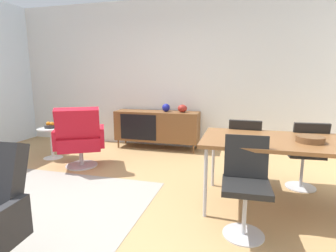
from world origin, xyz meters
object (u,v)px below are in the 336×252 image
object	(u,v)px
dining_table	(282,143)
dining_chair_front_left	(246,182)
vase_sculptural_dark	(166,108)
sideboard	(157,126)
lounge_chair_red	(80,137)
wooden_bowl_on_table	(310,139)
side_table_round	(52,139)
fruit_bowl	(51,126)
dining_chair_back_left	(244,149)
vase_cobalt	(182,108)
dining_chair_back_right	(305,153)

from	to	relation	value
dining_table	dining_chair_front_left	size ratio (longest dim) A/B	1.87
dining_chair_front_left	dining_table	bearing A→B (deg)	57.78
vase_sculptural_dark	dining_chair_front_left	world-z (taller)	vase_sculptural_dark
sideboard	lounge_chair_red	world-z (taller)	lounge_chair_red
wooden_bowl_on_table	side_table_round	distance (m)	3.86
side_table_round	dining_table	bearing A→B (deg)	-14.08
sideboard	dining_chair_front_left	size ratio (longest dim) A/B	1.87
vase_sculptural_dark	fruit_bowl	world-z (taller)	vase_sculptural_dark
vase_sculptural_dark	fruit_bowl	xyz separation A→B (m)	(-1.72, -1.05, -0.24)
lounge_chair_red	dining_chair_back_left	bearing A→B (deg)	-0.25
vase_cobalt	dining_chair_back_left	xyz separation A→B (m)	(1.10, -1.37, -0.32)
fruit_bowl	dining_chair_back_right	bearing A→B (deg)	-4.65
dining_table	dining_chair_back_left	xyz separation A→B (m)	(-0.35, 0.56, -0.23)
dining_chair_front_left	side_table_round	xyz separation A→B (m)	(-3.13, 1.43, -0.15)
wooden_bowl_on_table	side_table_round	size ratio (longest dim) A/B	0.50
vase_cobalt	vase_sculptural_dark	bearing A→B (deg)	180.00
vase_sculptural_dark	dining_chair_back_left	bearing A→B (deg)	-44.14
dining_chair_back_right	lounge_chair_red	world-z (taller)	lounge_chair_red
vase_sculptural_dark	wooden_bowl_on_table	size ratio (longest dim) A/B	0.58
lounge_chair_red	fruit_bowl	distance (m)	0.81
vase_sculptural_dark	side_table_round	distance (m)	2.07
vase_sculptural_dark	wooden_bowl_on_table	bearing A→B (deg)	-44.72
dining_table	side_table_round	world-z (taller)	dining_table
lounge_chair_red	fruit_bowl	world-z (taller)	lounge_chair_red
dining_table	dining_chair_back_right	world-z (taller)	dining_chair_back_right
sideboard	vase_sculptural_dark	distance (m)	0.40
wooden_bowl_on_table	fruit_bowl	distance (m)	3.84
sideboard	dining_chair_back_left	distance (m)	2.10
lounge_chair_red	fruit_bowl	size ratio (longest dim) A/B	4.73
wooden_bowl_on_table	fruit_bowl	bearing A→B (deg)	166.00
vase_sculptural_dark	lounge_chair_red	bearing A→B (deg)	-125.65
vase_cobalt	vase_sculptural_dark	world-z (taller)	vase_sculptural_dark
dining_chair_back_right	dining_chair_back_left	world-z (taller)	same
sideboard	dining_table	xyz separation A→B (m)	(1.94, -1.92, 0.26)
dining_chair_back_right	fruit_bowl	world-z (taller)	dining_chair_back_right
dining_chair_back_right	fruit_bowl	bearing A→B (deg)	175.35
dining_chair_back_right	vase_sculptural_dark	bearing A→B (deg)	147.14
vase_cobalt	dining_table	xyz separation A→B (m)	(1.45, -1.93, -0.09)
vase_sculptural_dark	dining_chair_back_right	bearing A→B (deg)	-32.86
sideboard	vase_sculptural_dark	size ratio (longest dim) A/B	10.62
vase_sculptural_dark	sideboard	bearing A→B (deg)	-179.41
wooden_bowl_on_table	dining_chair_back_left	size ratio (longest dim) A/B	0.30
vase_sculptural_dark	lounge_chair_red	xyz separation A→B (m)	(-0.97, -1.36, -0.33)
dining_chair_back_left	lounge_chair_red	world-z (taller)	lounge_chair_red
fruit_bowl	sideboard	bearing A→B (deg)	34.36
dining_chair_back_left	fruit_bowl	size ratio (longest dim) A/B	4.28
dining_chair_back_right	side_table_round	distance (m)	3.85
dining_table	side_table_round	distance (m)	3.61
dining_chair_front_left	vase_cobalt	bearing A→B (deg)	113.80
wooden_bowl_on_table	vase_sculptural_dark	bearing A→B (deg)	135.28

